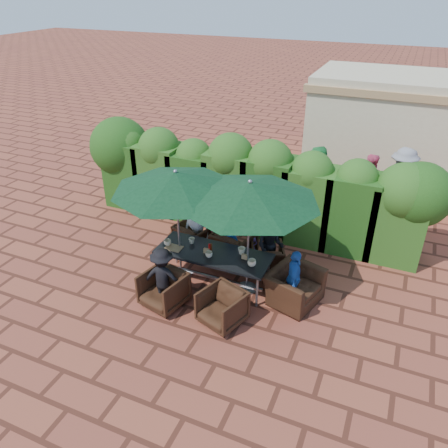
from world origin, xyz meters
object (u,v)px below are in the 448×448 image
at_px(chair_far_mid, 234,245).
at_px(chair_near_left, 163,288).
at_px(chair_end_right, 294,282).
at_px(dining_table, 213,256).
at_px(chair_near_right, 222,306).
at_px(umbrella_right, 250,192).
at_px(chair_far_right, 267,257).
at_px(chair_far_left, 195,236).
at_px(umbrella_left, 176,182).

relative_size(chair_far_mid, chair_near_left, 1.07).
bearing_deg(chair_end_right, dining_table, 110.01).
distance_m(dining_table, chair_near_right, 1.25).
height_order(umbrella_right, chair_far_mid, umbrella_right).
xyz_separation_m(chair_far_mid, chair_far_right, (0.80, -0.07, -0.07)).
bearing_deg(dining_table, chair_near_right, -58.38).
xyz_separation_m(chair_far_left, chair_near_right, (1.56, -2.00, -0.01)).
xyz_separation_m(umbrella_left, umbrella_right, (1.46, 0.12, 0.00)).
bearing_deg(chair_end_right, chair_far_right, 63.15).
distance_m(chair_far_left, chair_near_right, 2.54).
height_order(dining_table, chair_near_right, chair_near_right).
bearing_deg(umbrella_left, chair_far_right, 29.47).
height_order(dining_table, chair_near_left, chair_near_left).
relative_size(chair_far_right, chair_near_left, 0.90).
relative_size(dining_table, chair_far_right, 3.35).
distance_m(chair_far_right, chair_near_right, 1.92).
relative_size(chair_far_mid, chair_far_right, 1.19).
xyz_separation_m(umbrella_right, chair_far_right, (0.16, 0.80, -1.86)).
height_order(chair_far_left, chair_near_left, chair_near_left).
bearing_deg(chair_far_left, chair_far_right, -167.84).
xyz_separation_m(chair_far_right, chair_end_right, (0.81, -0.76, 0.10)).
height_order(umbrella_right, chair_far_left, umbrella_right).
bearing_deg(chair_near_right, chair_far_left, 147.03).
bearing_deg(chair_far_left, chair_near_right, 143.27).
xyz_separation_m(umbrella_left, chair_far_right, (1.62, 0.92, -1.86)).
distance_m(chair_far_mid, chair_far_right, 0.80).
bearing_deg(dining_table, chair_near_left, -120.74).
bearing_deg(umbrella_right, chair_near_right, -93.92).
relative_size(dining_table, chair_end_right, 2.29).
height_order(dining_table, umbrella_right, umbrella_right).
distance_m(chair_far_right, chair_near_left, 2.39).
distance_m(umbrella_left, chair_far_mid, 2.21).
relative_size(chair_near_right, chair_end_right, 0.74).
height_order(chair_far_right, chair_near_right, chair_near_right).
bearing_deg(chair_end_right, umbrella_left, 110.00).
relative_size(chair_far_right, chair_near_right, 0.93).
xyz_separation_m(chair_far_left, chair_far_right, (1.80, -0.10, -0.04)).
height_order(chair_far_right, chair_near_left, chair_near_left).
bearing_deg(chair_far_mid, umbrella_right, 136.73).
bearing_deg(chair_near_right, umbrella_left, 163.59).
xyz_separation_m(chair_far_left, chair_end_right, (2.61, -0.86, 0.06)).
bearing_deg(umbrella_right, chair_end_right, 2.23).
xyz_separation_m(umbrella_right, chair_far_left, (-1.64, 0.90, -1.82)).
distance_m(umbrella_right, chair_near_left, 2.50).
height_order(chair_far_mid, chair_far_right, chair_far_mid).
bearing_deg(chair_near_left, dining_table, 72.42).
bearing_deg(dining_table, umbrella_right, 5.47).
bearing_deg(chair_near_left, chair_end_right, 39.29).
bearing_deg(umbrella_left, chair_near_right, -35.47).
xyz_separation_m(umbrella_right, chair_near_left, (-1.32, -1.08, -1.82)).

